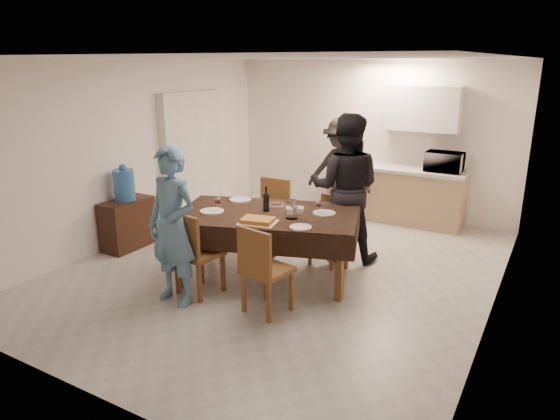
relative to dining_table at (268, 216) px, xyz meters
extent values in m
cube|color=#A1A29D|center=(0.02, 0.35, -0.79)|extent=(5.00, 6.00, 0.02)
cube|color=white|center=(0.02, 0.35, 1.81)|extent=(5.00, 6.00, 0.02)
cube|color=white|center=(0.02, 3.35, 0.51)|extent=(5.00, 0.02, 2.60)
cube|color=white|center=(0.02, -2.65, 0.51)|extent=(5.00, 0.02, 2.60)
cube|color=white|center=(-2.48, 0.35, 0.51)|extent=(0.02, 6.00, 2.60)
cube|color=white|center=(2.52, 0.35, 0.51)|extent=(0.02, 6.00, 2.60)
cube|color=white|center=(-2.40, 1.55, 0.26)|extent=(0.15, 1.40, 2.10)
cube|color=tan|center=(0.62, 3.03, -0.36)|extent=(2.20, 0.60, 0.86)
cube|color=beige|center=(0.62, 3.03, 0.09)|extent=(2.24, 0.64, 0.05)
cube|color=silver|center=(0.92, 3.17, 1.06)|extent=(1.20, 0.34, 0.70)
cube|color=black|center=(0.00, 0.00, 0.02)|extent=(2.41, 1.85, 0.04)
cube|color=brown|center=(0.00, 0.00, -0.40)|extent=(0.08, 0.08, 0.79)
cube|color=brown|center=(-0.45, -0.75, -0.31)|extent=(0.51, 0.51, 0.05)
cube|color=brown|center=(-0.45, -0.95, -0.05)|extent=(0.45, 0.11, 0.48)
cube|color=brown|center=(0.45, -0.75, -0.32)|extent=(0.51, 0.51, 0.05)
cube|color=brown|center=(0.45, -0.95, -0.06)|extent=(0.44, 0.12, 0.47)
cube|color=brown|center=(-0.45, 0.75, -0.30)|extent=(0.47, 0.47, 0.05)
cube|color=brown|center=(-0.45, 0.54, -0.03)|extent=(0.46, 0.06, 0.49)
cube|color=brown|center=(0.45, 0.75, -0.36)|extent=(0.43, 0.43, 0.05)
cube|color=brown|center=(0.45, 0.57, -0.12)|extent=(0.41, 0.06, 0.43)
cube|color=#311B10|center=(-2.26, -0.11, -0.44)|extent=(0.38, 0.76, 0.70)
cylinder|color=#3473BE|center=(-2.26, -0.11, 0.12)|extent=(0.29, 0.29, 0.43)
cylinder|color=white|center=(0.35, -0.05, 0.15)|extent=(0.14, 0.14, 0.21)
cube|color=gold|center=(0.10, -0.38, 0.06)|extent=(0.47, 0.39, 0.05)
cylinder|color=silver|center=(0.30, 0.18, 0.07)|extent=(0.16, 0.16, 0.06)
cylinder|color=silver|center=(-0.05, 0.28, 0.05)|extent=(0.18, 0.18, 0.03)
cylinder|color=silver|center=(-0.60, -0.30, 0.05)|extent=(0.29, 0.29, 0.02)
cylinder|color=silver|center=(0.60, -0.30, 0.05)|extent=(0.24, 0.24, 0.01)
cylinder|color=silver|center=(-0.60, 0.30, 0.05)|extent=(0.28, 0.28, 0.02)
cylinder|color=silver|center=(0.60, 0.30, 0.05)|extent=(0.27, 0.27, 0.02)
imported|color=silver|center=(1.37, 3.03, 0.27)|extent=(0.55, 0.38, 0.31)
imported|color=#5380A5|center=(-0.55, -1.05, 0.08)|extent=(0.66, 0.45, 1.74)
imported|color=black|center=(0.55, 1.05, 0.18)|extent=(1.10, 0.96, 1.94)
imported|color=black|center=(-0.18, 2.58, 0.06)|extent=(1.10, 0.63, 1.70)
camera|label=1|loc=(2.96, -4.85, 1.77)|focal=32.00mm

